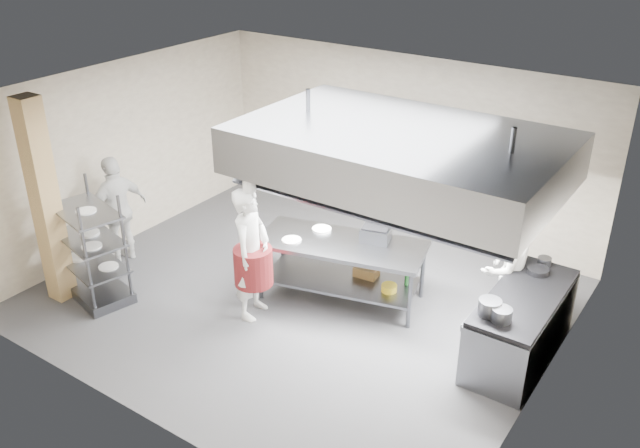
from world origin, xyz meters
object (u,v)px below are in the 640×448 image
Objects in this scene: chef_plating at (118,210)px; pass_rack at (91,244)px; cooking_range at (520,327)px; griddle at (376,234)px; chef_line at (505,268)px; stockpot at (490,307)px; island at (342,270)px; chef_head at (251,254)px.

pass_rack is at bearing 34.75° from chef_plating.
cooking_range is 2.31m from griddle.
chef_line reaches higher than stockpot.
island is at bearing 47.58° from pass_rack.
pass_rack is at bearing 99.61° from chef_head.
chef_line reaches higher than island.
pass_rack is 0.84× the size of cooking_range.
island is 1.34× the size of chef_plating.
griddle is at bearing 115.08° from chef_plating.
chef_head is at bearing -141.77° from island.
pass_rack is at bearing -164.83° from stockpot.
stockpot is (5.86, 0.51, 0.12)m from chef_plating.
chef_line is at bearing -1.08° from griddle.
chef_plating reaches higher than chef_line.
chef_line is (2.90, 1.78, -0.12)m from chef_head.
stockpot is (-0.22, -0.65, 0.57)m from cooking_range.
chef_head reaches higher than pass_rack.
chef_head is 3.40m from chef_line.
chef_head is at bearing -145.82° from griddle.
stockpot is (2.01, -0.82, -0.02)m from griddle.
griddle is (3.85, 1.33, 0.13)m from chef_plating.
chef_plating reaches higher than island.
island is 1.42× the size of chef_line.
chef_line is 0.94× the size of chef_plating.
chef_line is at bearing -71.90° from chef_head.
chef_plating is (-3.49, -1.02, 0.42)m from island.
griddle is 1.50× the size of stockpot.
chef_head is 3.21m from stockpot.
stockpot is at bearing -108.55° from cooking_range.
stockpot reaches higher than cooking_range.
griddle is 2.17m from stockpot.
pass_rack is 6.27× the size of stockpot.
island is 1.39m from chef_head.
chef_line is 4.09× the size of griddle.
chef_plating is 6.51× the size of stockpot.
stockpot is at bearing 101.01° from chef_plating.
griddle is (1.15, 1.34, 0.06)m from chef_head.
island reaches higher than cooking_range.
chef_head is 1.77m from griddle.
griddle is at bearing 175.54° from cooking_range.
griddle is at bearing 48.41° from pass_rack.
pass_rack is 2.38m from chef_head.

